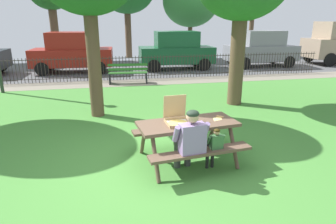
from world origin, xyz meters
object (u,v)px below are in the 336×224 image
Objects in this scene: pizza_slice_on_table at (218,118)px; adult_at_table at (190,139)px; pizza_box_open at (177,118)px; child_at_table at (214,145)px; parked_car_right at (176,50)px; far_tree_midright at (191,1)px; picnic_table_foreground at (187,131)px; parked_car_far_right at (261,48)px; parked_car_center at (72,52)px; park_bench_center at (128,74)px.

adult_at_table reaches higher than pizza_slice_on_table.
pizza_box_open reaches higher than child_at_table.
child_at_table is 11.24m from parked_car_right.
child_at_table is at bearing -42.65° from pizza_box_open.
picnic_table_foreground is at bearing -105.57° from far_tree_midright.
adult_at_table is 13.25m from parked_car_far_right.
parked_car_center is at bearing 106.42° from picnic_table_foreground.
picnic_table_foreground is 12.77m from parked_car_far_right.
parked_car_far_right is (10.26, 0.00, 0.00)m from parked_car_center.
pizza_slice_on_table is at bearing -121.87° from parked_car_far_right.
pizza_box_open is 0.57m from adult_at_table.
picnic_table_foreground is 16.93m from far_tree_midright.
parked_car_right reaches higher than pizza_slice_on_table.
pizza_slice_on_table is 0.17× the size of park_bench_center.
child_at_table is 0.51× the size of park_bench_center.
pizza_box_open is 0.60× the size of child_at_table.
picnic_table_foreground is at bearing -2.68° from pizza_box_open.
picnic_table_foreground is 7.30m from park_bench_center.
parked_car_right is at bearing -180.00° from parked_car_far_right.
pizza_box_open is 1.77× the size of pizza_slice_on_table.
park_bench_center is 0.41× the size of parked_car_center.
parked_car_far_right reaches higher than pizza_slice_on_table.
parked_car_right is 6.50m from far_tree_midright.
parked_car_center reaches higher than picnic_table_foreground.
picnic_table_foreground is 4.01× the size of pizza_box_open.
far_tree_midright reaches higher than parked_car_right.
park_bench_center is at bearing -120.09° from far_tree_midright.
pizza_slice_on_table is 16.65m from far_tree_midright.
adult_at_table is at bearing -100.71° from picnic_table_foreground.
parked_car_center is (-3.74, 10.49, 0.23)m from pizza_slice_on_table.
parked_car_right reaches higher than child_at_table.
far_tree_midright reaches higher than picnic_table_foreground.
child_at_table is at bearing -121.52° from parked_car_far_right.
parked_car_far_right is (7.74, 3.31, 0.59)m from park_bench_center.
parked_car_center reaches higher than pizza_box_open.
pizza_box_open is 0.13× the size of parked_car_right.
far_tree_midright is at bearing 35.61° from parked_car_center.
far_tree_midright is at bearing 59.91° from park_bench_center.
adult_at_table reaches higher than child_at_table.
far_tree_midright is at bearing 74.57° from adult_at_table.
adult_at_table is 0.73× the size of park_bench_center.
pizza_box_open is 0.13× the size of parked_car_far_right.
adult_at_table is at bearing -74.77° from parked_car_center.
far_tree_midright is (4.66, 16.00, 2.93)m from pizza_box_open.
parked_car_right is at bearing 78.21° from adult_at_table.
parked_car_center reaches higher than park_bench_center.
parked_car_far_right is (6.52, 10.49, 0.23)m from pizza_slice_on_table.
adult_at_table is at bearing -123.11° from parked_car_far_right.
pizza_slice_on_table is 0.05× the size of far_tree_midright.
child_at_table is at bearing 3.48° from adult_at_table.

